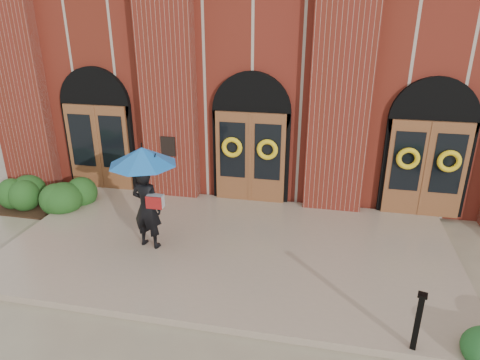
# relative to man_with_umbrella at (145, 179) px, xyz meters

# --- Properties ---
(ground) EXTENTS (90.00, 90.00, 0.00)m
(ground) POSITION_rel_man_with_umbrella_xyz_m (1.76, 0.22, -1.79)
(ground) COLOR gray
(ground) RESTS_ON ground
(landing) EXTENTS (10.00, 5.30, 0.15)m
(landing) POSITION_rel_man_with_umbrella_xyz_m (1.76, 0.37, -1.71)
(landing) COLOR gray
(landing) RESTS_ON ground
(church_building) EXTENTS (16.20, 12.53, 7.00)m
(church_building) POSITION_rel_man_with_umbrella_xyz_m (1.76, 9.00, 1.71)
(church_building) COLOR maroon
(church_building) RESTS_ON ground
(man_with_umbrella) EXTENTS (1.71, 1.71, 2.34)m
(man_with_umbrella) POSITION_rel_man_with_umbrella_xyz_m (0.00, 0.00, 0.00)
(man_with_umbrella) COLOR black
(man_with_umbrella) RESTS_ON landing
(metal_post) EXTENTS (0.17, 0.17, 1.04)m
(metal_post) POSITION_rel_man_with_umbrella_xyz_m (5.35, -2.13, -1.09)
(metal_post) COLOR black
(metal_post) RESTS_ON landing
(hedge_wall_left) EXTENTS (3.12, 1.25, 0.80)m
(hedge_wall_left) POSITION_rel_man_with_umbrella_xyz_m (-3.44, 1.58, -1.39)
(hedge_wall_left) COLOR #1C4416
(hedge_wall_left) RESTS_ON ground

